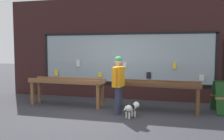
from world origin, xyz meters
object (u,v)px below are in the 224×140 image
at_px(person_browsing, 118,81).
at_px(display_table_right, 157,87).
at_px(display_table_left, 67,84).
at_px(small_dog, 132,107).
at_px(sandwich_board_sign, 224,97).

bearing_deg(person_browsing, display_table_right, -49.18).
height_order(display_table_left, display_table_right, display_table_right).
distance_m(small_dog, sandwich_board_sign, 2.70).
bearing_deg(display_table_left, display_table_right, 0.06).
distance_m(display_table_left, display_table_right, 2.83).
distance_m(display_table_right, small_dog, 1.12).
xyz_separation_m(person_browsing, sandwich_board_sign, (2.86, 0.88, -0.47)).
height_order(display_table_left, person_browsing, person_browsing).
height_order(display_table_right, small_dog, display_table_right).
relative_size(person_browsing, small_dog, 2.91).
xyz_separation_m(display_table_left, display_table_right, (2.83, 0.00, 0.00)).
bearing_deg(sandwich_board_sign, small_dog, -162.24).
distance_m(person_browsing, small_dog, 0.81).
bearing_deg(person_browsing, small_dog, -110.17).
xyz_separation_m(display_table_left, person_browsing, (1.84, -0.64, 0.23)).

